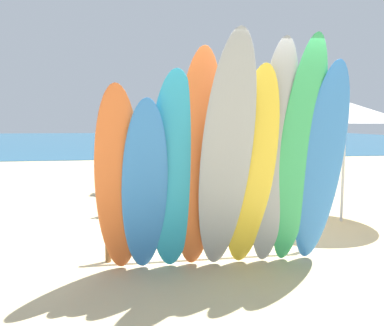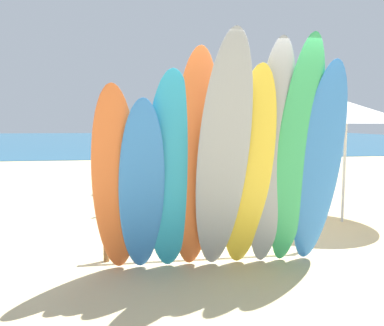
% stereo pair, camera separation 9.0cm
% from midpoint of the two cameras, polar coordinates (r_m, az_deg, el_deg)
% --- Properties ---
extents(ground, '(60.00, 60.00, 0.00)m').
position_cam_midpoint_polar(ground, '(18.75, -6.11, 0.93)').
color(ground, '#D3BC8C').
extents(ocean_water, '(60.00, 40.00, 0.02)m').
position_cam_midpoint_polar(ocean_water, '(37.34, -7.59, 3.52)').
color(ocean_water, '#235B7F').
rests_on(ocean_water, ground).
extents(surfboard_rack, '(2.69, 0.07, 0.63)m').
position_cam_midpoint_polar(surfboard_rack, '(4.90, 2.43, -8.09)').
color(surfboard_rack, brown).
rests_on(surfboard_rack, ground).
extents(surfboard_orange_0, '(0.49, 0.79, 2.07)m').
position_cam_midpoint_polar(surfboard_orange_0, '(4.13, -11.37, -3.19)').
color(surfboard_orange_0, orange).
rests_on(surfboard_orange_0, ground).
extents(surfboard_blue_1, '(0.53, 0.81, 1.94)m').
position_cam_midpoint_polar(surfboard_blue_1, '(4.13, -7.61, -4.07)').
color(surfboard_blue_1, '#337AD1').
rests_on(surfboard_blue_1, ground).
extents(surfboard_teal_2, '(0.55, 0.74, 2.22)m').
position_cam_midpoint_polar(surfboard_teal_2, '(4.15, -3.40, -1.99)').
color(surfboard_teal_2, '#289EC6').
rests_on(surfboard_teal_2, ground).
extents(surfboard_orange_3, '(0.54, 0.81, 2.43)m').
position_cam_midpoint_polar(surfboard_orange_3, '(4.15, 0.20, -0.49)').
color(surfboard_orange_3, orange).
rests_on(surfboard_orange_3, ground).
extents(surfboard_grey_4, '(0.56, 1.08, 2.55)m').
position_cam_midpoint_polar(surfboard_grey_4, '(4.03, 4.35, 0.15)').
color(surfboard_grey_4, '#999EA3').
rests_on(surfboard_grey_4, ground).
extents(surfboard_yellow_5, '(0.57, 0.85, 2.27)m').
position_cam_midpoint_polar(surfboard_yellow_5, '(4.26, 8.11, -1.48)').
color(surfboard_yellow_5, yellow).
rests_on(surfboard_yellow_5, ground).
extents(surfboard_grey_6, '(0.52, 0.82, 2.54)m').
position_cam_midpoint_polar(surfboard_grey_6, '(4.33, 11.30, 0.40)').
color(surfboard_grey_6, '#999EA3').
rests_on(surfboard_grey_6, ground).
extents(surfboard_green_7, '(0.48, 0.86, 2.57)m').
position_cam_midpoint_polar(surfboard_green_7, '(4.41, 14.76, 0.60)').
color(surfboard_green_7, '#38B266').
rests_on(surfboard_green_7, ground).
extents(surfboard_blue_8, '(0.55, 0.89, 2.33)m').
position_cam_midpoint_polar(surfboard_blue_8, '(4.56, 17.83, -0.85)').
color(surfboard_blue_8, '#337AD1').
rests_on(surfboard_blue_8, ground).
extents(beachgoer_by_water, '(0.43, 0.59, 1.66)m').
position_cam_midpoint_polar(beachgoer_by_water, '(9.21, 6.90, 1.49)').
color(beachgoer_by_water, brown).
rests_on(beachgoer_by_water, ground).
extents(beachgoer_midbeach, '(0.45, 0.62, 1.74)m').
position_cam_midpoint_polar(beachgoer_midbeach, '(9.33, -10.00, 1.81)').
color(beachgoer_midbeach, '#9E704C').
rests_on(beachgoer_midbeach, ground).
extents(beachgoer_strolling, '(0.58, 0.25, 1.53)m').
position_cam_midpoint_polar(beachgoer_strolling, '(7.31, -0.68, -0.23)').
color(beachgoer_strolling, beige).
rests_on(beachgoer_strolling, ground).
extents(beachgoer_photographing, '(0.56, 0.26, 1.50)m').
position_cam_midpoint_polar(beachgoer_photographing, '(7.19, -8.34, -0.57)').
color(beachgoer_photographing, brown).
rests_on(beachgoer_photographing, ground).
extents(beachgoer_near_rack, '(0.39, 0.56, 1.50)m').
position_cam_midpoint_polar(beachgoer_near_rack, '(12.39, 6.07, 2.28)').
color(beachgoer_near_rack, tan).
rests_on(beachgoer_near_rack, ground).
extents(beach_chair_red, '(0.69, 0.85, 0.79)m').
position_cam_midpoint_polar(beach_chair_red, '(8.29, 11.80, -2.82)').
color(beach_chair_red, '#B7B7BC').
rests_on(beach_chair_red, ground).
extents(beach_umbrella, '(2.02, 2.02, 2.02)m').
position_cam_midpoint_polar(beach_umbrella, '(6.94, 21.33, 6.94)').
color(beach_umbrella, silver).
rests_on(beach_umbrella, ground).
extents(distant_boat, '(4.45, 1.47, 0.35)m').
position_cam_midpoint_polar(distant_boat, '(24.33, -8.43, 2.47)').
color(distant_boat, '#4C515B').
rests_on(distant_boat, ground).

